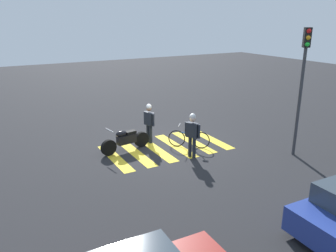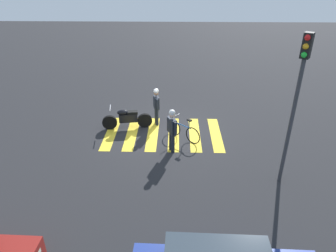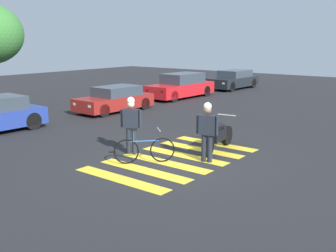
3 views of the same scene
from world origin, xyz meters
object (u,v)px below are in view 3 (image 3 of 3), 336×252
officer_by_motorcycle (131,121)px  car_black_suv (234,80)px  leaning_bicycle (144,150)px  officer_on_foot (207,128)px  car_maroon_wagon (115,99)px  car_red_convertible (181,86)px  police_motorcycle (218,136)px

officer_by_motorcycle → car_black_suv: (16.72, 5.85, -0.38)m
leaning_bicycle → officer_on_foot: officer_on_foot is taller
officer_by_motorcycle → car_maroon_wagon: officer_by_motorcycle is taller
car_black_suv → leaning_bicycle: bearing=-158.5°
car_maroon_wagon → leaning_bicycle: bearing=-129.1°
leaning_bicycle → car_red_convertible: car_red_convertible is taller
police_motorcycle → leaning_bicycle: size_ratio=1.63×
officer_on_foot → car_black_suv: 17.94m
police_motorcycle → officer_by_motorcycle: size_ratio=1.24×
officer_on_foot → car_maroon_wagon: officer_on_foot is taller
officer_on_foot → officer_by_motorcycle: 2.37m
leaning_bicycle → officer_by_motorcycle: bearing=63.8°
police_motorcycle → car_maroon_wagon: (3.03, 7.68, 0.12)m
leaning_bicycle → car_maroon_wagon: size_ratio=0.33×
car_maroon_wagon → car_black_suv: size_ratio=0.90×
police_motorcycle → officer_on_foot: 1.42m
car_black_suv → police_motorcycle: bearing=-152.4°
police_motorcycle → car_black_suv: (14.73, 7.71, 0.17)m
officer_on_foot → car_black_suv: officer_on_foot is taller
officer_by_motorcycle → car_red_convertible: bearing=29.5°
police_motorcycle → car_red_convertible: 11.84m
officer_by_motorcycle → car_maroon_wagon: size_ratio=0.44×
officer_by_motorcycle → car_red_convertible: size_ratio=0.37×
officer_by_motorcycle → car_maroon_wagon: 7.70m
officer_by_motorcycle → car_maroon_wagon: (5.02, 5.82, -0.43)m
officer_on_foot → officer_by_motorcycle: bearing=107.8°
leaning_bicycle → officer_by_motorcycle: (0.45, 0.92, 0.62)m
officer_by_motorcycle → car_black_suv: bearing=19.3°
leaning_bicycle → car_maroon_wagon: 8.69m
car_red_convertible → police_motorcycle: bearing=-137.9°
police_motorcycle → car_red_convertible: (8.78, 7.94, 0.23)m
police_motorcycle → car_maroon_wagon: bearing=68.5°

